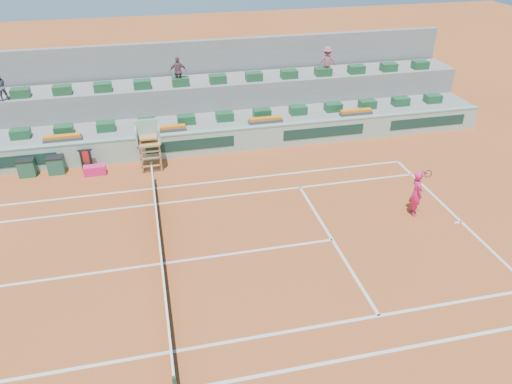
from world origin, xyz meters
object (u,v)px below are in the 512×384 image
at_px(umpire_chair, 148,139).
at_px(drink_cooler_a, 56,165).
at_px(player_bag, 95,170).
at_px(tennis_player, 416,193).

xyz_separation_m(umpire_chair, drink_cooler_a, (-4.37, 0.57, -1.12)).
distance_m(umpire_chair, drink_cooler_a, 4.55).
height_order(player_bag, drink_cooler_a, drink_cooler_a).
xyz_separation_m(player_bag, tennis_player, (12.90, -6.44, 0.75)).
relative_size(drink_cooler_a, tennis_player, 0.37).
bearing_deg(tennis_player, drink_cooler_a, 154.34).
relative_size(player_bag, umpire_chair, 0.42).
distance_m(player_bag, tennis_player, 14.44).
distance_m(umpire_chair, tennis_player, 12.17).
height_order(umpire_chair, drink_cooler_a, umpire_chair).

